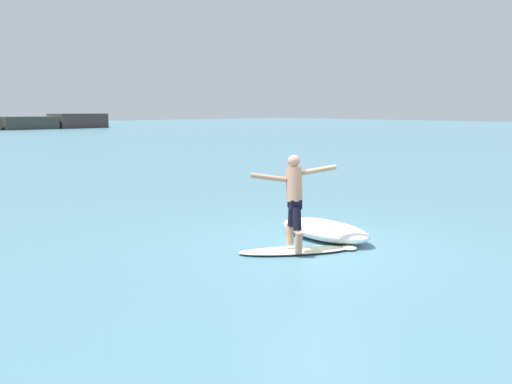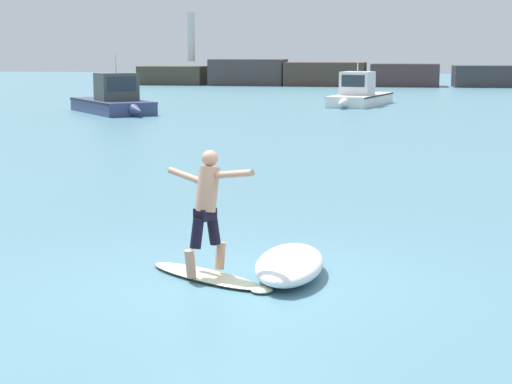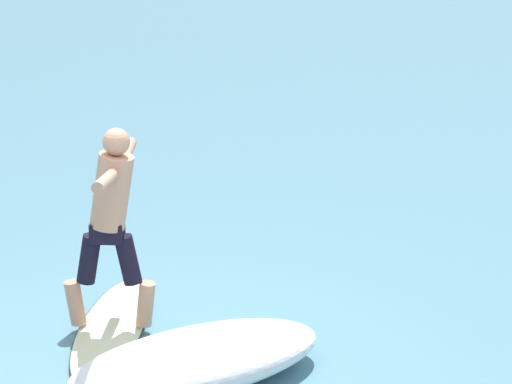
% 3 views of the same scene
% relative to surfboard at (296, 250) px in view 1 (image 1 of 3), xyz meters
% --- Properties ---
extents(ground_plane, '(200.00, 200.00, 0.00)m').
position_rel_surfboard_xyz_m(ground_plane, '(0.48, -0.11, -0.04)').
color(ground_plane, teal).
extents(surfboard, '(2.06, 1.55, 0.21)m').
position_rel_surfboard_xyz_m(surfboard, '(0.00, 0.00, 0.00)').
color(surfboard, beige).
rests_on(surfboard, ground).
extents(surfer, '(1.38, 0.89, 1.67)m').
position_rel_surfboard_xyz_m(surfer, '(-0.01, 0.05, 1.01)').
color(surfer, tan).
rests_on(surfer, surfboard).
extents(wave_foam_at_tail, '(0.94, 2.05, 0.37)m').
position_rel_surfboard_xyz_m(wave_foam_at_tail, '(1.08, 0.26, 0.15)').
color(wave_foam_at_tail, white).
rests_on(wave_foam_at_tail, ground).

